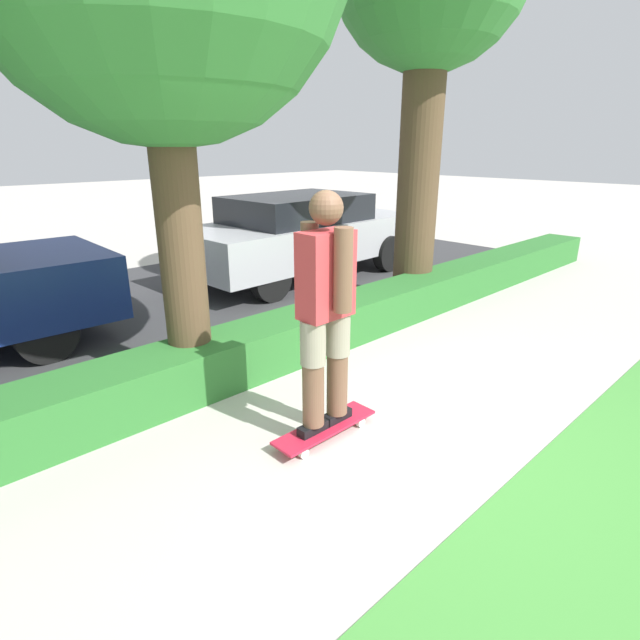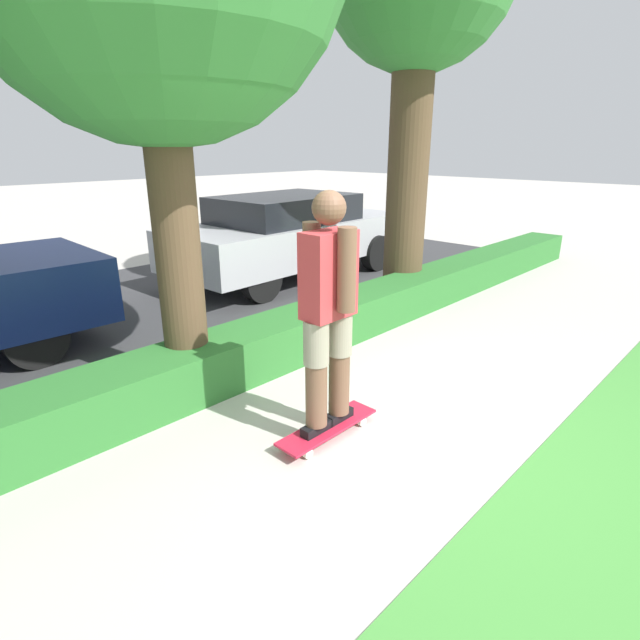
{
  "view_description": "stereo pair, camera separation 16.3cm",
  "coord_description": "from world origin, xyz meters",
  "views": [
    {
      "loc": [
        -2.8,
        -2.14,
        2.14
      ],
      "look_at": [
        -0.18,
        0.6,
        0.8
      ],
      "focal_mm": 28.0,
      "sensor_mm": 36.0,
      "label": 1
    },
    {
      "loc": [
        -2.92,
        -2.03,
        2.14
      ],
      "look_at": [
        -0.18,
        0.6,
        0.8
      ],
      "focal_mm": 28.0,
      "sensor_mm": 36.0,
      "label": 2
    }
  ],
  "objects": [
    {
      "name": "ground_plane",
      "position": [
        0.0,
        0.0,
        0.0
      ],
      "size": [
        60.0,
        60.0,
        0.0
      ],
      "primitive_type": "plane",
      "color": "#BCB7AD"
    },
    {
      "name": "street_asphalt",
      "position": [
        0.0,
        4.2,
        0.0
      ],
      "size": [
        14.82,
        5.0,
        0.01
      ],
      "color": "#38383A",
      "rests_on": "ground_plane"
    },
    {
      "name": "hedge_row",
      "position": [
        0.0,
        1.6,
        0.23
      ],
      "size": [
        14.82,
        0.6,
        0.46
      ],
      "color": "#2D702D",
      "rests_on": "ground_plane"
    },
    {
      "name": "skateboard",
      "position": [
        -0.46,
        0.25,
        0.08
      ],
      "size": [
        0.9,
        0.24,
        0.1
      ],
      "color": "red",
      "rests_on": "ground_plane"
    },
    {
      "name": "skater_person",
      "position": [
        -0.46,
        0.25,
        1.04
      ],
      "size": [
        0.51,
        0.46,
        1.77
      ],
      "color": "black",
      "rests_on": "skateboard"
    },
    {
      "name": "parked_car_middle",
      "position": [
        2.75,
        4.13,
        0.73
      ],
      "size": [
        4.35,
        1.88,
        1.37
      ],
      "rotation": [
        0.0,
        0.0,
        0.04
      ],
      "color": "#B7B7BC",
      "rests_on": "ground_plane"
    }
  ]
}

